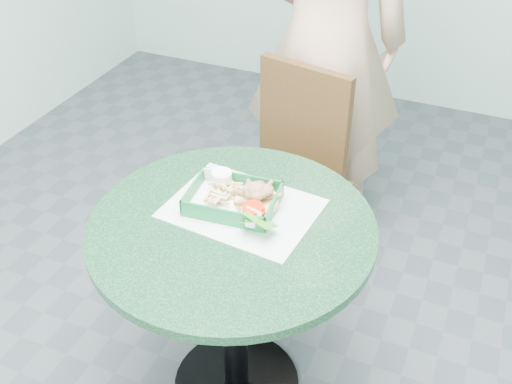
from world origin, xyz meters
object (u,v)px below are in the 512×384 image
at_px(food_basket, 233,207).
at_px(crab_sandwich, 256,201).
at_px(dining_chair, 294,166).
at_px(sauce_ramekin, 224,181).
at_px(cafe_table, 233,270).

xyz_separation_m(food_basket, crab_sandwich, (0.07, 0.01, 0.03)).
bearing_deg(dining_chair, sauce_ramekin, -82.36).
distance_m(dining_chair, food_basket, 0.66).
bearing_deg(cafe_table, sauce_ramekin, 122.41).
distance_m(cafe_table, dining_chair, 0.70).
xyz_separation_m(cafe_table, food_basket, (-0.03, 0.08, 0.19)).
height_order(food_basket, crab_sandwich, crab_sandwich).
relative_size(cafe_table, crab_sandwich, 6.45).
distance_m(cafe_table, crab_sandwich, 0.24).
distance_m(cafe_table, food_basket, 0.20).
height_order(dining_chair, crab_sandwich, dining_chair).
bearing_deg(dining_chair, food_basket, -76.06).
bearing_deg(food_basket, sauce_ramekin, 131.26).
distance_m(dining_chair, crab_sandwich, 0.67).
xyz_separation_m(cafe_table, sauce_ramekin, (-0.09, 0.15, 0.22)).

